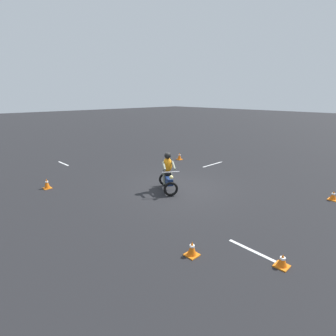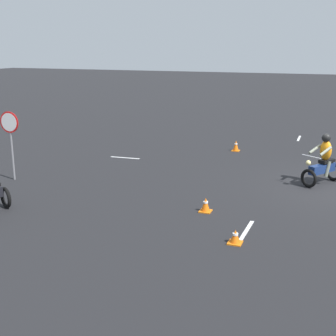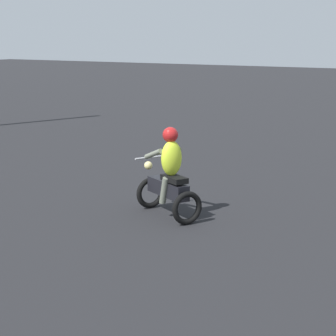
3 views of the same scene
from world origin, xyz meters
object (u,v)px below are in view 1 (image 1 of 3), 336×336
(motorcycle_rider_foreground, at_px, (168,174))
(traffic_cone_far_right, at_px, (179,156))
(traffic_cone_near_left, at_px, (47,184))
(traffic_cone_near_right, at_px, (282,261))
(traffic_cone_mid_center, at_px, (192,249))
(traffic_cone_mid_left, at_px, (333,196))

(motorcycle_rider_foreground, height_order, traffic_cone_far_right, motorcycle_rider_foreground)
(traffic_cone_near_left, bearing_deg, traffic_cone_near_right, 102.42)
(traffic_cone_near_right, distance_m, traffic_cone_mid_center, 2.15)
(traffic_cone_mid_center, distance_m, traffic_cone_far_right, 10.24)
(traffic_cone_mid_center, distance_m, traffic_cone_mid_left, 6.87)
(traffic_cone_mid_center, height_order, traffic_cone_mid_left, traffic_cone_mid_center)
(motorcycle_rider_foreground, relative_size, traffic_cone_mid_center, 4.14)
(motorcycle_rider_foreground, xyz_separation_m, traffic_cone_mid_center, (2.82, 3.86, -0.53))
(traffic_cone_near_right, xyz_separation_m, traffic_cone_mid_left, (-5.52, -0.43, 0.02))
(traffic_cone_near_left, height_order, traffic_cone_far_right, traffic_cone_near_left)
(motorcycle_rider_foreground, distance_m, traffic_cone_mid_left, 6.54)
(traffic_cone_near_left, height_order, traffic_cone_near_right, traffic_cone_near_left)
(traffic_cone_mid_left, distance_m, traffic_cone_far_right, 8.71)
(traffic_cone_near_left, bearing_deg, traffic_cone_far_right, 177.87)
(traffic_cone_near_right, distance_m, traffic_cone_far_right, 10.88)
(traffic_cone_near_right, height_order, traffic_cone_mid_left, traffic_cone_mid_left)
(traffic_cone_far_right, bearing_deg, traffic_cone_mid_left, 87.38)
(traffic_cone_mid_left, bearing_deg, traffic_cone_mid_center, -11.34)
(traffic_cone_far_right, bearing_deg, motorcycle_rider_foreground, 38.95)
(traffic_cone_near_left, bearing_deg, traffic_cone_mid_left, 130.17)
(traffic_cone_near_left, bearing_deg, motorcycle_rider_foreground, 134.17)
(traffic_cone_mid_center, bearing_deg, traffic_cone_far_right, -134.15)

